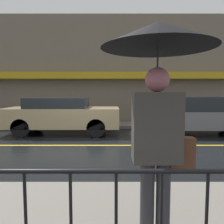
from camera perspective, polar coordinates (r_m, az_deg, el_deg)
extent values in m
plane|color=black|center=(7.18, -7.58, -8.64)|extent=(80.00, 80.00, 0.00)
cube|color=slate|center=(11.16, -4.80, -3.36)|extent=(28.00, 1.70, 0.14)
cube|color=gold|center=(7.18, -7.58, -8.61)|extent=(25.20, 0.12, 0.01)
cube|color=#706656|center=(12.10, -4.49, 10.84)|extent=(28.00, 0.30, 5.85)
cube|color=#B79319|center=(11.65, -4.65, 9.47)|extent=(16.80, 0.55, 0.35)
cylinder|color=#333338|center=(2.44, 9.20, -22.28)|extent=(0.14, 0.14, 0.87)
cylinder|color=#333338|center=(2.47, 13.23, -22.00)|extent=(0.14, 0.14, 0.87)
cube|color=#47423D|center=(2.21, 11.57, -3.85)|extent=(0.47, 0.28, 0.69)
sphere|color=#C16E77|center=(2.19, 11.79, 8.24)|extent=(0.24, 0.24, 0.24)
cylinder|color=#262628|center=(2.18, 11.75, 6.09)|extent=(0.02, 0.02, 0.76)
cone|color=black|center=(2.25, 11.99, 19.07)|extent=(1.11, 1.11, 0.25)
cube|color=brown|center=(2.33, 17.82, -9.94)|extent=(0.24, 0.12, 0.30)
cube|color=tan|center=(9.23, -12.71, -1.32)|extent=(4.62, 1.72, 0.78)
cube|color=#1E2328|center=(9.22, -13.90, 2.35)|extent=(2.40, 1.58, 0.41)
cylinder|color=black|center=(9.80, -3.50, -2.82)|extent=(0.71, 0.22, 0.71)
cylinder|color=black|center=(8.32, -4.14, -4.22)|extent=(0.71, 0.22, 0.71)
cylinder|color=black|center=(10.38, -19.49, -2.66)|extent=(0.71, 0.22, 0.71)
cylinder|color=black|center=(9.00, -22.69, -3.91)|extent=(0.71, 0.22, 0.71)
cube|color=slate|center=(9.73, 22.33, -1.72)|extent=(4.58, 1.73, 0.70)
cube|color=#1E2328|center=(9.61, 21.44, 2.03)|extent=(2.38, 1.59, 0.57)
cylinder|color=black|center=(10.05, 13.10, -3.02)|extent=(0.62, 0.22, 0.62)
cylinder|color=black|center=(8.61, 15.37, -4.41)|extent=(0.62, 0.22, 0.62)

